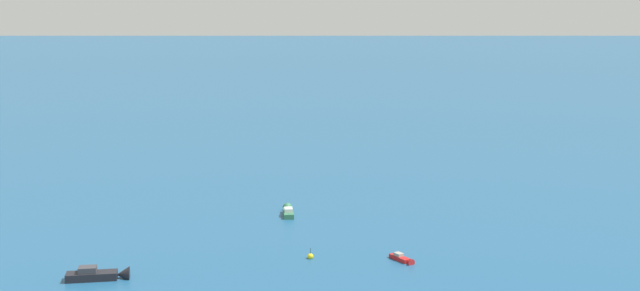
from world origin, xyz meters
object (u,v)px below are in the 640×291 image
object	(u,v)px
motorboat_mid_cluster	(403,259)
motorboat_outer_ring_b	(288,211)
motorboat_outer_ring_a	(101,275)
marker_buoy	(310,256)

from	to	relation	value
motorboat_mid_cluster	motorboat_outer_ring_b	size ratio (longest dim) A/B	0.78
motorboat_outer_ring_a	marker_buoy	xyz separation A→B (m)	(-20.39, -31.02, -0.43)
marker_buoy	motorboat_mid_cluster	bearing A→B (deg)	-146.55
motorboat_outer_ring_b	motorboat_outer_ring_a	bearing A→B (deg)	93.34
motorboat_mid_cluster	motorboat_outer_ring_b	distance (m)	39.05
motorboat_outer_ring_b	marker_buoy	xyz separation A→B (m)	(-23.40, 20.49, -0.26)
motorboat_mid_cluster	marker_buoy	xyz separation A→B (m)	(14.00, 9.25, -0.05)
motorboat_outer_ring_b	marker_buoy	bearing A→B (deg)	138.79
motorboat_mid_cluster	marker_buoy	size ratio (longest dim) A/B	2.78
motorboat_outer_ring_b	motorboat_mid_cluster	bearing A→B (deg)	163.27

